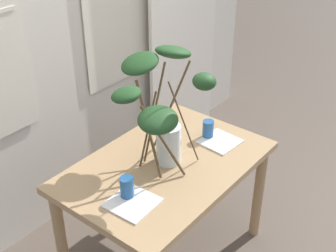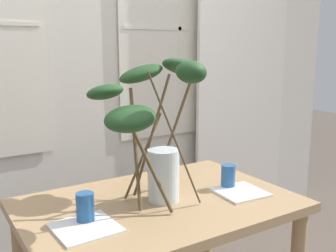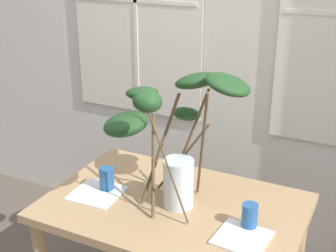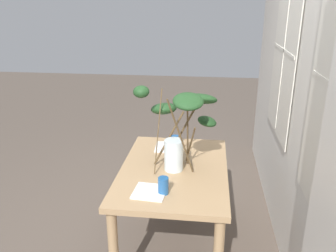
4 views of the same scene
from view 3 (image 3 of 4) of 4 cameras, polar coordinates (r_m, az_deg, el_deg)
The scene contains 7 objects.
back_wall_with_windows at distance 2.89m, azimuth 8.96°, elevation 9.87°, with size 4.40×0.14×2.69m.
dining_table at distance 2.35m, azimuth 0.67°, elevation -11.71°, with size 1.22×0.82×0.75m.
vase_with_branches at distance 2.15m, azimuth 0.84°, elevation -0.21°, with size 0.68×0.64×0.67m.
drinking_glass_blue_left at distance 2.40m, azimuth -7.46°, elevation -6.43°, with size 0.07×0.07×0.12m, color #235693.
drinking_glass_blue_right at distance 2.12m, azimuth 9.88°, elevation -10.75°, with size 0.07×0.07×0.12m, color #235693.
plate_square_left at distance 2.40m, azimuth -8.61°, elevation -8.06°, with size 0.24×0.24×0.01m, color white.
plate_square_right at distance 2.08m, azimuth 8.98°, elevation -13.25°, with size 0.22×0.22×0.01m, color white.
Camera 3 is at (0.84, -1.76, 1.95)m, focal length 50.20 mm.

